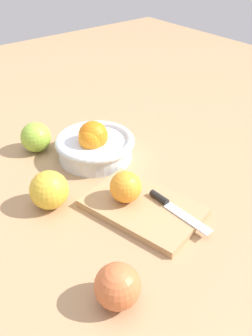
{
  "coord_description": "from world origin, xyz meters",
  "views": [
    {
      "loc": [
        0.53,
        -0.36,
        0.51
      ],
      "look_at": [
        0.01,
        0.06,
        0.04
      ],
      "focal_mm": 38.88,
      "sensor_mm": 36.0,
      "label": 1
    }
  ],
  "objects": [
    {
      "name": "cutting_board",
      "position": [
        0.11,
        0.03,
        0.01
      ],
      "size": [
        0.27,
        0.2,
        0.02
      ],
      "primitive_type": "cube",
      "rotation": [
        0.0,
        0.0,
        0.24
      ],
      "color": "tan",
      "rests_on": "ground_plane"
    },
    {
      "name": "orange_on_board",
      "position": [
        0.07,
        0.01,
        0.05
      ],
      "size": [
        0.07,
        0.07,
        0.07
      ],
      "primitive_type": "sphere",
      "color": "orange",
      "rests_on": "cutting_board"
    },
    {
      "name": "apple_front_center",
      "position": [
        -0.03,
        -0.11,
        0.04
      ],
      "size": [
        0.08,
        0.08,
        0.08
      ],
      "primitive_type": "sphere",
      "color": "gold",
      "rests_on": "ground_plane"
    },
    {
      "name": "apple_front_left",
      "position": [
        -0.25,
        -0.03,
        0.04
      ],
      "size": [
        0.08,
        0.08,
        0.08
      ],
      "primitive_type": "sphere",
      "color": "#8EB738",
      "rests_on": "ground_plane"
    },
    {
      "name": "ground_plane",
      "position": [
        0.0,
        0.0,
        0.0
      ],
      "size": [
        2.4,
        2.4,
        0.0
      ],
      "primitive_type": "plane",
      "color": "tan"
    },
    {
      "name": "knife",
      "position": [
        0.15,
        0.07,
        0.02
      ],
      "size": [
        0.16,
        0.03,
        0.01
      ],
      "color": "silver",
      "rests_on": "cutting_board"
    },
    {
      "name": "apple_front_right",
      "position": [
        0.25,
        -0.14,
        0.04
      ],
      "size": [
        0.07,
        0.07,
        0.07
      ],
      "primitive_type": "sphere",
      "color": "#CC6638",
      "rests_on": "ground_plane"
    },
    {
      "name": "bowl",
      "position": [
        -0.12,
        0.07,
        0.04
      ],
      "size": [
        0.2,
        0.2,
        0.1
      ],
      "color": "silver",
      "rests_on": "ground_plane"
    }
  ]
}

